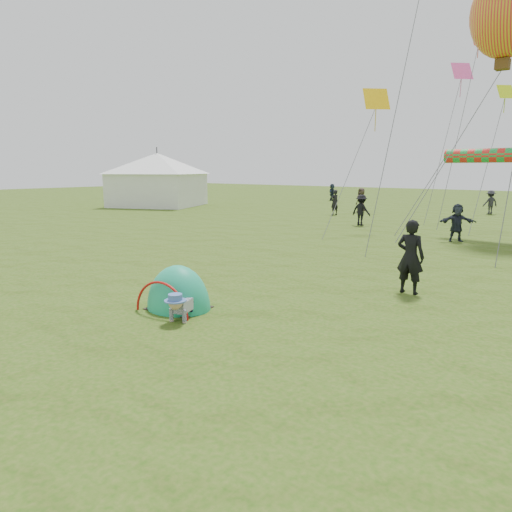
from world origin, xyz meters
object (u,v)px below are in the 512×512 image
Objects in this scene: popup_tent at (179,308)px; event_marquee at (158,178)px; balloon_kite at (507,18)px; standing_adult at (410,257)px; crawling_toddler at (181,305)px.

popup_tent is 30.59m from event_marquee.
balloon_kite reaches higher than event_marquee.
standing_adult is at bearing 44.57° from popup_tent.
crawling_toddler is 0.19× the size of balloon_kite.
event_marquee reaches higher than popup_tent.
popup_tent reaches higher than crawling_toddler.
balloon_kite is at bearing -86.59° from standing_adult.
standing_adult is at bearing -52.21° from event_marquee.
event_marquee is at bearing -28.57° from standing_adult.
crawling_toddler is 31.40m from event_marquee.
standing_adult is 0.27× the size of event_marquee.
popup_tent is (-0.66, 0.51, -0.32)m from crawling_toddler.
event_marquee is at bearing 122.12° from crawling_toddler.
standing_adult is (2.93, 5.08, 0.63)m from crawling_toddler.
crawling_toddler is 20.19m from balloon_kite.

